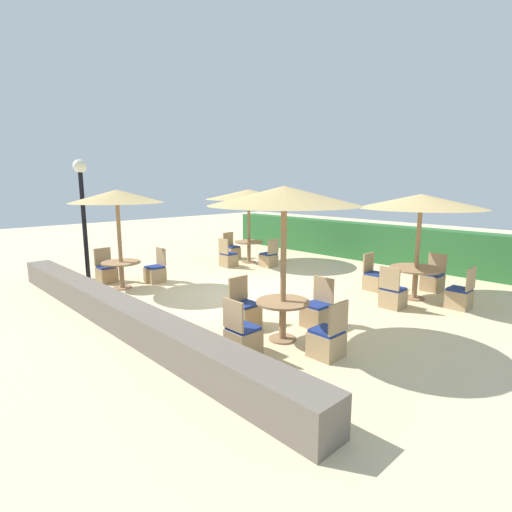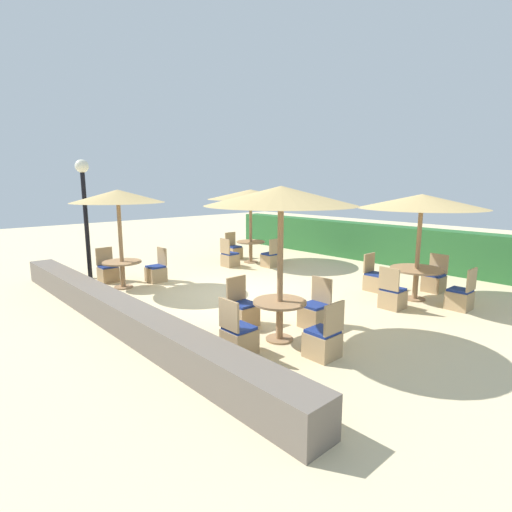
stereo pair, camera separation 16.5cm
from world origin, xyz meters
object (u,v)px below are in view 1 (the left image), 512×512
parasol_back_left (249,195)px  round_table_front_right (283,311)px  patio_chair_front_right_east (327,341)px  patio_chair_front_right_west (245,312)px  patio_chair_front_right_south (242,338)px  parasol_front_left (117,197)px  parasol_front_right (284,197)px  patio_chair_back_right_east (460,297)px  patio_chair_back_right_south (393,296)px  patio_chair_back_left_south (228,259)px  patio_chair_front_left_north (155,273)px  patio_chair_front_left_west (106,273)px  round_table_back_right (416,274)px  patio_chair_back_right_north (433,280)px  patio_chair_back_left_west (232,251)px  round_table_back_left (249,246)px  lamp_post (82,195)px  parasol_back_right (421,202)px  patio_chair_back_right_west (374,280)px  patio_chair_back_left_east (269,259)px  round_table_front_left (121,268)px  patio_chair_front_right_north (317,313)px

parasol_back_left → round_table_front_right: parasol_back_left is taller
patio_chair_front_right_east → patio_chair_front_right_west: 1.93m
patio_chair_front_right_south → parasol_front_left: (-5.14, 0.39, 2.09)m
parasol_front_right → patio_chair_back_right_east: 4.87m
patio_chair_back_right_south → parasol_front_left: bearing=-147.5°
patio_chair_back_left_south → parasol_front_left: parasol_front_left is taller
patio_chair_back_left_south → patio_chair_front_left_north: same height
patio_chair_front_left_west → round_table_back_right: bearing=125.1°
parasol_front_left → patio_chair_back_right_north: bearing=45.0°
round_table_back_right → parasol_front_left: (-5.63, -4.59, 1.74)m
patio_chair_back_left_west → patio_chair_back_right_south: (6.82, -1.13, 0.00)m
patio_chair_front_right_south → round_table_back_right: size_ratio=0.78×
parasol_front_right → patio_chair_back_right_south: 3.82m
round_table_back_left → round_table_back_right: size_ratio=0.81×
lamp_post → parasol_front_left: (1.65, 0.24, -0.00)m
parasol_front_left → parasol_front_right: bearing=5.5°
round_table_back_left → patio_chair_back_right_east: size_ratio=1.04×
parasol_back_left → parasol_front_left: bearing=-86.8°
round_table_back_left → patio_chair_back_left_south: bearing=-86.6°
patio_chair_front_right_west → patio_chair_front_left_north: 4.24m
round_table_back_left → parasol_back_right: 6.14m
round_table_front_right → patio_chair_front_right_east: size_ratio=0.99×
patio_chair_back_left_west → parasol_back_right: parasol_back_right is taller
patio_chair_front_right_east → parasol_back_right: 4.60m
parasol_back_right → patio_chair_back_right_west: parasol_back_right is taller
patio_chair_back_right_west → patio_chair_front_left_north: same height
patio_chair_back_right_south → patio_chair_back_left_west: bearing=170.6°
patio_chair_back_left_east → round_table_front_left: 4.72m
parasol_back_left → round_table_back_right: bearing=-0.9°
lamp_post → patio_chair_front_right_south: size_ratio=3.57×
parasol_back_right → patio_chair_back_right_north: (-0.01, 1.03, -2.02)m
patio_chair_back_right_north → patio_chair_back_left_east: bearing=11.1°
round_table_back_left → patio_chair_back_right_south: (5.87, -1.11, -0.29)m
parasol_back_right → patio_chair_back_right_east: (1.01, -0.00, -2.02)m
patio_chair_back_right_south → patio_chair_back_right_west: size_ratio=1.00×
lamp_post → round_table_front_right: size_ratio=3.60×
patio_chair_front_right_north → patio_chair_back_right_east: same height
patio_chair_back_left_west → patio_chair_back_right_east: size_ratio=1.00×
patio_chair_back_left_south → patio_chair_back_right_east: (6.84, 0.87, 0.00)m
patio_chair_back_left_east → patio_chair_back_right_east: size_ratio=1.00×
patio_chair_back_right_south → patio_chair_back_right_north: same height
round_table_back_left → parasol_back_left: bearing=180.0°
patio_chair_back_left_south → patio_chair_back_right_east: 6.90m
patio_chair_front_right_west → patio_chair_back_right_north: 5.32m
patio_chair_back_left_east → round_table_front_right: size_ratio=1.01×
round_table_back_right → patio_chair_back_right_south: size_ratio=1.28×
parasol_back_left → patio_chair_front_right_west: parasol_back_left is taller
round_table_back_left → patio_chair_back_left_west: bearing=178.6°
patio_chair_back_left_east → round_table_front_left: patio_chair_back_left_east is taller
parasol_back_left → patio_chair_back_left_south: bearing=-86.6°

